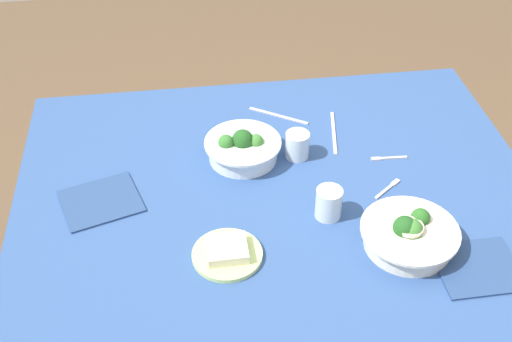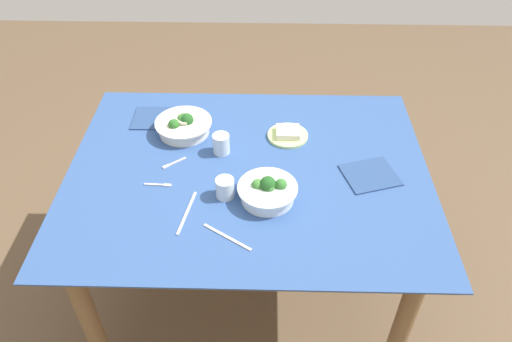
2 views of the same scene
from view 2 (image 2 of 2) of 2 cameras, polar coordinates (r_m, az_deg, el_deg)
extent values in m
plane|color=brown|center=(2.46, -0.74, -13.28)|extent=(6.00, 6.00, 0.00)
cube|color=#2D4C84|center=(1.90, -0.93, -0.01)|extent=(1.41, 1.10, 0.01)
cube|color=brown|center=(1.91, -0.93, -0.36)|extent=(1.36, 1.07, 0.02)
cylinder|color=brown|center=(2.03, -18.79, -16.29)|extent=(0.07, 0.07, 0.72)
cylinder|color=brown|center=(1.99, 16.63, -17.18)|extent=(0.07, 0.07, 0.72)
cylinder|color=brown|center=(2.56, -13.66, 0.02)|extent=(0.07, 0.07, 0.72)
cylinder|color=brown|center=(2.53, 12.88, -0.40)|extent=(0.07, 0.07, 0.72)
cylinder|color=silver|center=(2.10, -8.41, 5.04)|extent=(0.21, 0.21, 0.05)
cylinder|color=silver|center=(2.08, -8.49, 5.65)|extent=(0.24, 0.24, 0.01)
sphere|color=#286023|center=(2.06, -9.57, 5.36)|extent=(0.05, 0.05, 0.05)
sphere|color=#1E511E|center=(2.08, -8.10, 5.92)|extent=(0.06, 0.06, 0.06)
sphere|color=#3D7A33|center=(2.09, -8.46, 5.95)|extent=(0.06, 0.06, 0.06)
cylinder|color=beige|center=(2.08, -8.40, 6.00)|extent=(0.07, 0.07, 0.01)
cylinder|color=white|center=(1.77, 1.35, -2.65)|extent=(0.19, 0.19, 0.05)
cylinder|color=white|center=(1.75, 1.36, -1.95)|extent=(0.22, 0.22, 0.01)
sphere|color=#33702D|center=(1.74, 2.94, -1.58)|extent=(0.04, 0.04, 0.04)
sphere|color=#1E511E|center=(1.74, 1.39, -1.57)|extent=(0.06, 0.06, 0.06)
sphere|color=#3D7A33|center=(1.73, 1.57, -1.86)|extent=(0.04, 0.04, 0.04)
sphere|color=#3D7A33|center=(1.75, 0.19, -1.64)|extent=(0.04, 0.04, 0.04)
cylinder|color=#B7D684|center=(2.07, 3.73, 4.15)|extent=(0.17, 0.17, 0.01)
cube|color=beige|center=(2.05, 3.75, 4.57)|extent=(0.10, 0.09, 0.03)
cylinder|color=silver|center=(1.96, -4.08, 3.18)|extent=(0.07, 0.07, 0.08)
cylinder|color=silver|center=(1.77, -3.64, -1.98)|extent=(0.07, 0.07, 0.08)
cube|color=#B7B7BC|center=(1.87, -11.84, -1.56)|extent=(0.08, 0.01, 0.00)
cube|color=#B7B7BC|center=(1.86, -10.29, -1.64)|extent=(0.03, 0.01, 0.00)
cube|color=#B7B7BC|center=(1.96, -9.15, 1.12)|extent=(0.06, 0.05, 0.00)
cube|color=#B7B7BC|center=(1.94, -10.47, 0.52)|extent=(0.03, 0.03, 0.00)
cube|color=#B7B7BC|center=(1.66, -3.39, -7.71)|extent=(0.17, 0.12, 0.00)
cube|color=#B7B7BC|center=(1.75, -8.08, -4.83)|extent=(0.05, 0.21, 0.00)
cube|color=navy|center=(1.92, 13.18, -0.45)|extent=(0.24, 0.22, 0.01)
cube|color=navy|center=(2.21, -11.67, 6.06)|extent=(0.20, 0.17, 0.01)
camera|label=1|loc=(2.72, 6.40, 38.99)|focal=45.32mm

